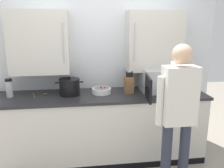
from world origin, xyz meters
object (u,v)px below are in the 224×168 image
fruit_bowl (102,90)px  wooden_spoon (40,94)px  microwave_oven (159,80)px  thermos_flask (9,88)px  person_figure (178,109)px  stock_pot (70,87)px  knife_block (129,84)px

fruit_bowl → wooden_spoon: size_ratio=1.15×
fruit_bowl → microwave_oven: bearing=-1.4°
thermos_flask → wooden_spoon: bearing=5.0°
wooden_spoon → person_figure: 1.77m
stock_pot → thermos_flask: 0.75m
knife_block → thermos_flask: knife_block is taller
fruit_bowl → thermos_flask: size_ratio=1.07×
microwave_oven → thermos_flask: microwave_oven is taller
fruit_bowl → thermos_flask: 1.18m
fruit_bowl → person_figure: person_figure is taller
microwave_oven → thermos_flask: bearing=179.8°
fruit_bowl → wooden_spoon: (-0.81, 0.02, -0.03)m
microwave_oven → person_figure: (-0.08, -0.85, -0.10)m
wooden_spoon → fruit_bowl: bearing=-1.4°
fruit_bowl → stock_pot: size_ratio=0.70×
wooden_spoon → microwave_oven: bearing=-1.4°
microwave_oven → stock_pot: microwave_oven is taller
stock_pot → thermos_flask: bearing=179.8°
stock_pot → person_figure: person_figure is taller
person_figure → fruit_bowl: bearing=129.2°
stock_pot → thermos_flask: stock_pot is taller
thermos_flask → person_figure: bearing=-24.5°
microwave_oven → knife_block: microwave_oven is taller
stock_pot → microwave_oven: bearing=-0.2°
microwave_oven → knife_block: (-0.42, 0.00, -0.05)m
fruit_bowl → person_figure: 1.12m
fruit_bowl → knife_block: size_ratio=0.86×
knife_block → thermos_flask: size_ratio=1.25×
stock_pot → person_figure: 1.42m
knife_block → person_figure: person_figure is taller
knife_block → stock_pot: bearing=180.0°
wooden_spoon → knife_block: (1.18, -0.03, 0.10)m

